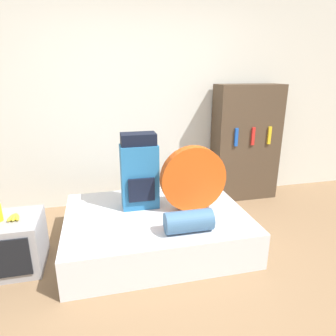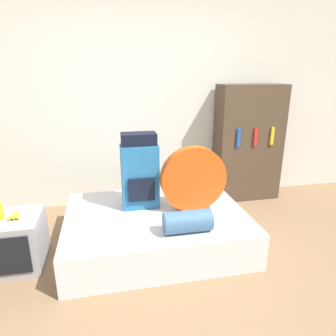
{
  "view_description": "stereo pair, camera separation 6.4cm",
  "coord_description": "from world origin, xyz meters",
  "px_view_note": "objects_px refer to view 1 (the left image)",
  "views": [
    {
      "loc": [
        -0.54,
        -1.8,
        1.68
      ],
      "look_at": [
        0.08,
        0.82,
        0.8
      ],
      "focal_mm": 32.0,
      "sensor_mm": 36.0,
      "label": 1
    },
    {
      "loc": [
        -0.48,
        -1.82,
        1.68
      ],
      "look_at": [
        0.08,
        0.82,
        0.8
      ],
      "focal_mm": 32.0,
      "sensor_mm": 36.0,
      "label": 2
    }
  ],
  "objects_px": {
    "sleeping_roll": "(189,221)",
    "television": "(9,244)",
    "bookshelf": "(246,143)",
    "tent_bag": "(193,179)",
    "backpack": "(140,172)"
  },
  "relations": [
    {
      "from": "sleeping_roll",
      "to": "television",
      "type": "xyz_separation_m",
      "value": [
        -1.54,
        0.34,
        -0.21
      ]
    },
    {
      "from": "bookshelf",
      "to": "tent_bag",
      "type": "bearing_deg",
      "value": -137.88
    },
    {
      "from": "bookshelf",
      "to": "backpack",
      "type": "bearing_deg",
      "value": -153.85
    },
    {
      "from": "tent_bag",
      "to": "television",
      "type": "distance_m",
      "value": 1.76
    },
    {
      "from": "backpack",
      "to": "sleeping_roll",
      "type": "distance_m",
      "value": 0.73
    },
    {
      "from": "sleeping_roll",
      "to": "bookshelf",
      "type": "distance_m",
      "value": 1.83
    },
    {
      "from": "backpack",
      "to": "tent_bag",
      "type": "height_order",
      "value": "backpack"
    },
    {
      "from": "television",
      "to": "sleeping_roll",
      "type": "bearing_deg",
      "value": -12.5
    },
    {
      "from": "tent_bag",
      "to": "bookshelf",
      "type": "xyz_separation_m",
      "value": [
        1.03,
        0.93,
        0.09
      ]
    },
    {
      "from": "television",
      "to": "bookshelf",
      "type": "bearing_deg",
      "value": 20.16
    },
    {
      "from": "tent_bag",
      "to": "bookshelf",
      "type": "distance_m",
      "value": 1.39
    },
    {
      "from": "tent_bag",
      "to": "television",
      "type": "xyz_separation_m",
      "value": [
        -1.7,
        -0.07,
        -0.44
      ]
    },
    {
      "from": "bookshelf",
      "to": "television",
      "type": "bearing_deg",
      "value": -159.84
    },
    {
      "from": "sleeping_roll",
      "to": "bookshelf",
      "type": "relative_size",
      "value": 0.27
    },
    {
      "from": "backpack",
      "to": "television",
      "type": "bearing_deg",
      "value": -168.17
    }
  ]
}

